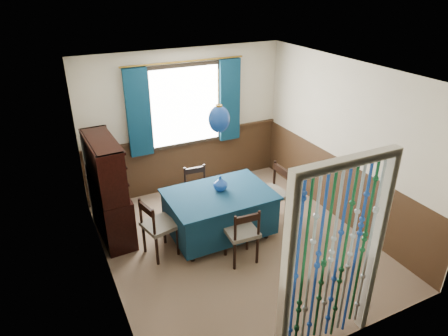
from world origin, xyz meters
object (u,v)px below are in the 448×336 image
chair_right (272,193)px  chair_far (198,191)px  vase_sideboard (107,175)px  chair_left (158,226)px  dining_table (220,211)px  vase_table (220,184)px  chair_near (242,233)px  sideboard (110,202)px  pendant_lamp (219,119)px  bowl_shelf (113,176)px

chair_right → chair_far: bearing=53.4°
vase_sideboard → chair_left: bearing=-68.8°
dining_table → chair_left: chair_left is taller
chair_far → vase_table: vase_table is taller
chair_near → sideboard: sideboard is taller
sideboard → pendant_lamp: 2.08m
dining_table → chair_near: size_ratio=1.81×
vase_table → pendant_lamp: bearing=-123.0°
chair_left → vase_sideboard: size_ratio=5.29×
dining_table → chair_right: bearing=-0.7°
pendant_lamp → vase_sideboard: 1.99m
chair_far → vase_sideboard: size_ratio=4.92×
chair_left → vase_sideboard: (-0.42, 1.08, 0.39)m
dining_table → sideboard: bearing=151.9°
dining_table → sideboard: sideboard is taller
dining_table → chair_far: chair_far is taller
chair_right → pendant_lamp: pendant_lamp is taller
chair_right → pendant_lamp: 1.62m
chair_right → dining_table: bearing=89.2°
chair_near → pendant_lamp: bearing=95.8°
dining_table → vase_sideboard: 1.78m
chair_right → vase_sideboard: size_ratio=5.70×
dining_table → vase_sideboard: vase_sideboard is taller
chair_far → chair_right: (0.96, -0.70, 0.07)m
chair_far → pendant_lamp: pendant_lamp is taller
dining_table → chair_near: bearing=-88.6°
pendant_lamp → chair_far: bearing=94.8°
chair_left → vase_sideboard: 1.23m
chair_left → bowl_shelf: bearing=-155.9°
dining_table → chair_far: bearing=94.3°
dining_table → vase_table: 0.41m
chair_near → chair_far: (-0.08, 1.36, -0.01)m
chair_far → chair_right: size_ratio=0.86×
chair_left → chair_near: bearing=43.9°
dining_table → vase_sideboard: size_ratio=9.20×
pendant_lamp → vase_sideboard: bearing=142.6°
chair_left → vase_sideboard: vase_sideboard is taller
vase_sideboard → chair_near: bearing=-50.8°
chair_right → bowl_shelf: bowl_shelf is taller
vase_sideboard → sideboard: bearing=-101.3°
sideboard → vase_sideboard: sideboard is taller
chair_far → chair_left: bearing=43.9°
chair_near → chair_far: 1.36m
sideboard → vase_table: (1.49, -0.67, 0.28)m
dining_table → sideboard: (-1.43, 0.75, 0.12)m
sideboard → bowl_shelf: (0.06, -0.23, 0.53)m
sideboard → vase_sideboard: 0.43m
dining_table → chair_near: 0.66m
bowl_shelf → chair_right: bearing=-12.8°
pendant_lamp → vase_sideboard: size_ratio=5.05×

